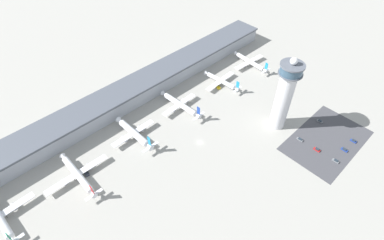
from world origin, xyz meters
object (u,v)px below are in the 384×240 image
at_px(airplane_gate_delta, 180,104).
at_px(car_white_wagon, 320,121).
at_px(car_grey_coupe, 344,150).
at_px(car_green_van, 336,161).
at_px(car_yellow_taxi, 353,141).
at_px(airplane_gate_echo, 221,81).
at_px(car_black_suv, 300,139).
at_px(airplane_gate_foxtrot, 250,62).
at_px(control_tower, 285,94).
at_px(service_truck_catering, 217,86).
at_px(car_silver_sedan, 317,150).
at_px(airplane_gate_bravo, 78,174).
at_px(airplane_gate_charlie, 134,133).
at_px(service_truck_fuel, 85,171).

height_order(airplane_gate_delta, car_white_wagon, airplane_gate_delta).
xyz_separation_m(car_white_wagon, car_grey_coupe, (-12.70, -25.63, -0.03)).
height_order(car_green_van, car_yellow_taxi, car_yellow_taxi).
distance_m(airplane_gate_echo, car_black_suv, 81.22).
relative_size(airplane_gate_echo, airplane_gate_foxtrot, 0.92).
bearing_deg(car_yellow_taxi, control_tower, 118.01).
relative_size(control_tower, airplane_gate_echo, 1.61).
height_order(car_grey_coupe, car_green_van, car_green_van).
xyz_separation_m(airplane_gate_delta, service_truck_catering, (41.03, -1.42, -3.42)).
bearing_deg(control_tower, car_yellow_taxi, -61.99).
height_order(car_grey_coupe, car_silver_sedan, car_silver_sedan).
distance_m(airplane_gate_bravo, car_yellow_taxi, 186.31).
distance_m(car_silver_sedan, car_green_van, 13.51).
xyz_separation_m(airplane_gate_foxtrot, service_truck_catering, (-44.31, -0.56, -3.10)).
bearing_deg(airplane_gate_charlie, car_yellow_taxi, -45.26).
distance_m(airplane_gate_echo, service_truck_catering, 5.16).
distance_m(airplane_gate_bravo, car_grey_coupe, 176.16).
height_order(service_truck_fuel, car_green_van, service_truck_fuel).
bearing_deg(service_truck_catering, airplane_gate_charlie, 179.08).
height_order(control_tower, airplane_gate_delta, control_tower).
bearing_deg(airplane_gate_foxtrot, airplane_gate_charlie, 179.64).
distance_m(airplane_gate_charlie, car_green_van, 137.00).
distance_m(service_truck_fuel, car_black_suv, 146.45).
bearing_deg(car_yellow_taxi, airplane_gate_echo, 100.12).
height_order(control_tower, car_grey_coupe, control_tower).
distance_m(control_tower, car_white_wagon, 43.74).
bearing_deg(airplane_gate_echo, airplane_gate_delta, 177.95).
bearing_deg(airplane_gate_foxtrot, airplane_gate_delta, 179.42).
height_order(airplane_gate_foxtrot, car_yellow_taxi, airplane_gate_foxtrot).
relative_size(control_tower, airplane_gate_foxtrot, 1.48).
xyz_separation_m(airplane_gate_foxtrot, car_green_van, (-46.11, -108.19, -3.41)).
distance_m(control_tower, airplane_gate_echo, 65.76).
bearing_deg(car_yellow_taxi, airplane_gate_bravo, 145.61).
height_order(control_tower, service_truck_fuel, control_tower).
bearing_deg(airplane_gate_echo, car_yellow_taxi, -79.88).
relative_size(airplane_gate_charlie, airplane_gate_delta, 0.95).
bearing_deg(service_truck_catering, car_yellow_taxi, -77.75).
relative_size(service_truck_fuel, car_silver_sedan, 1.85).
bearing_deg(airplane_gate_delta, airplane_gate_bravo, -177.47).
xyz_separation_m(car_white_wagon, car_green_van, (-25.88, -26.13, -0.03)).
bearing_deg(airplane_gate_delta, airplane_gate_echo, -2.05).
height_order(airplane_gate_echo, car_black_suv, airplane_gate_echo).
xyz_separation_m(service_truck_catering, car_black_suv, (-2.39, -81.09, -0.27)).
relative_size(airplane_gate_charlie, car_white_wagon, 8.78).
relative_size(airplane_gate_charlie, car_silver_sedan, 8.56).
relative_size(airplane_gate_charlie, service_truck_catering, 4.59).
xyz_separation_m(car_black_suv, car_grey_coupe, (13.77, -26.05, -0.04)).
height_order(airplane_gate_charlie, car_white_wagon, airplane_gate_charlie).
relative_size(control_tower, airplane_gate_bravo, 1.39).
relative_size(service_truck_catering, car_grey_coupe, 1.85).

